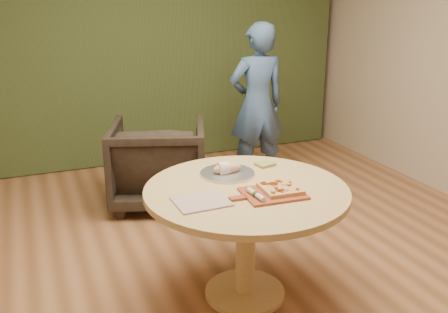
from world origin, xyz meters
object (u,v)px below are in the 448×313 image
person_standing (257,104)px  bread_roll (226,168)px  flatbread_pizza (280,188)px  cutlery_roll (256,194)px  serving_tray (227,173)px  pizza_paddle (271,194)px  pedestal_table (246,209)px  armchair (158,159)px

person_standing → bread_roll: bearing=59.7°
flatbread_pizza → person_standing: person_standing is taller
cutlery_roll → person_standing: (0.99, 2.04, 0.03)m
serving_tray → person_standing: 1.88m
flatbread_pizza → person_standing: 2.16m
cutlery_roll → bread_roll: (-0.00, 0.44, 0.01)m
pizza_paddle → pedestal_table: bearing=122.8°
serving_tray → armchair: size_ratio=0.41×
bread_roll → person_standing: person_standing is taller
armchair → pedestal_table: bearing=112.9°
person_standing → pizza_paddle: bearing=68.0°
serving_tray → bread_roll: size_ratio=1.84×
cutlery_roll → serving_tray: size_ratio=0.56×
pedestal_table → person_standing: size_ratio=0.77×
pizza_paddle → bread_roll: bread_roll is taller
pizza_paddle → armchair: size_ratio=0.53×
pizza_paddle → flatbread_pizza: bearing=13.0°
bread_roll → armchair: armchair is taller
pizza_paddle → serving_tray: (-0.11, 0.42, -0.00)m
pedestal_table → cutlery_roll: size_ratio=6.27×
person_standing → flatbread_pizza: bearing=69.5°
bread_roll → armchair: size_ratio=0.23×
person_standing → cutlery_roll: bearing=65.7°
cutlery_roll → serving_tray: bearing=84.1°
pizza_paddle → cutlery_roll: cutlery_roll is taller
bread_roll → person_standing: (0.99, 1.60, 0.01)m
cutlery_roll → flatbread_pizza: bearing=5.8°
pedestal_table → person_standing: 2.10m
pizza_paddle → armchair: bearing=99.8°
pizza_paddle → bread_roll: (-0.12, 0.42, 0.04)m
pedestal_table → flatbread_pizza: 0.27m
pizza_paddle → person_standing: bearing=69.8°
cutlery_roll → person_standing: 2.27m
pedestal_table → bread_roll: 0.32m
flatbread_pizza → serving_tray: (-0.17, 0.40, -0.02)m
cutlery_roll → bread_roll: 0.44m
pedestal_table → pizza_paddle: bearing=-60.6°
pedestal_table → armchair: size_ratio=1.46×
flatbread_pizza → person_standing: (0.82, 2.00, 0.03)m
pedestal_table → flatbread_pizza: (0.15, -0.15, 0.17)m
person_standing → pedestal_table: bearing=64.1°
pedestal_table → flatbread_pizza: bearing=-43.9°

